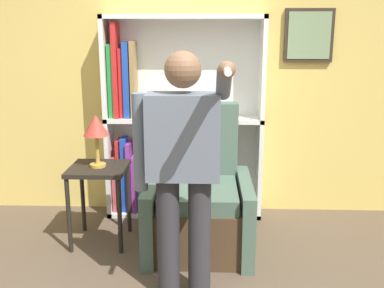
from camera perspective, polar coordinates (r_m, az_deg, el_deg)
wall_back at (r=4.35m, az=0.14°, el=9.42°), size 8.00×0.11×2.80m
bookcase at (r=4.28m, az=-3.58°, el=2.66°), size 1.48×0.28×1.90m
armchair at (r=3.76m, az=0.87°, el=-7.63°), size 0.85×0.86×1.17m
person_standing at (r=2.84m, az=-1.13°, el=-2.33°), size 0.61×0.78×1.65m
side_table at (r=3.83m, az=-11.75°, el=-4.49°), size 0.47×0.47×0.67m
table_lamp at (r=3.72m, az=-12.09°, el=2.00°), size 0.21×0.21×0.44m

